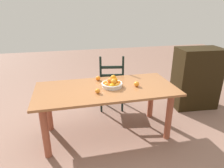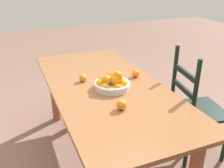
% 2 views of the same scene
% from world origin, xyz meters
% --- Properties ---
extents(ground_plane, '(12.00, 12.00, 0.00)m').
position_xyz_m(ground_plane, '(0.00, 0.00, 0.00)').
color(ground_plane, '#825F50').
extents(dining_table, '(1.90, 0.88, 0.73)m').
position_xyz_m(dining_table, '(0.00, 0.00, 0.61)').
color(dining_table, '#945C36').
rests_on(dining_table, ground).
extents(chair_near_window, '(0.50, 0.50, 1.00)m').
position_xyz_m(chair_near_window, '(0.25, 0.76, 0.46)').
color(chair_near_window, black).
rests_on(chair_near_window, ground).
extents(cabinet, '(0.79, 0.51, 1.09)m').
position_xyz_m(cabinet, '(1.76, 0.50, 0.55)').
color(cabinet, black).
rests_on(cabinet, ground).
extents(fruit_bowl, '(0.29, 0.29, 0.15)m').
position_xyz_m(fruit_bowl, '(0.09, 0.02, 0.78)').
color(fruit_bowl, silver).
rests_on(fruit_bowl, dining_table).
extents(orange_loose_0, '(0.06, 0.06, 0.06)m').
position_xyz_m(orange_loose_0, '(-0.14, -0.15, 0.76)').
color(orange_loose_0, orange).
rests_on(orange_loose_0, dining_table).
extents(orange_loose_1, '(0.07, 0.07, 0.07)m').
position_xyz_m(orange_loose_1, '(-0.06, 0.31, 0.76)').
color(orange_loose_1, orange).
rests_on(orange_loose_1, dining_table).
extents(orange_loose_2, '(0.07, 0.07, 0.07)m').
position_xyz_m(orange_loose_2, '(0.42, -0.05, 0.77)').
color(orange_loose_2, orange).
rests_on(orange_loose_2, dining_table).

